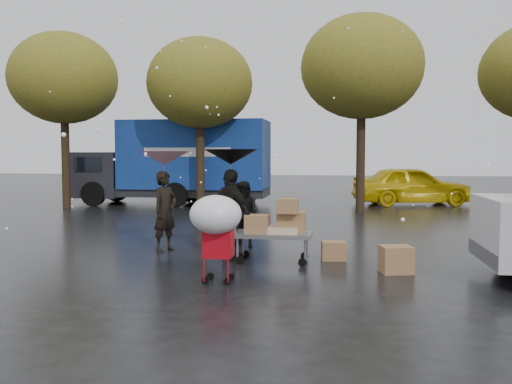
% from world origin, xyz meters
% --- Properties ---
extents(ground, '(90.00, 90.00, 0.00)m').
position_xyz_m(ground, '(0.00, 0.00, 0.00)').
color(ground, black).
rests_on(ground, ground).
extents(person_pink, '(0.66, 0.76, 1.75)m').
position_xyz_m(person_pink, '(-1.99, 1.26, 0.88)').
color(person_pink, black).
rests_on(person_pink, ground).
extents(person_middle, '(0.92, 0.85, 1.51)m').
position_xyz_m(person_middle, '(-0.37, 2.05, 0.75)').
color(person_middle, black).
rests_on(person_middle, ground).
extents(person_black, '(1.12, 1.00, 1.82)m').
position_xyz_m(person_black, '(-0.37, 0.55, 0.91)').
color(person_black, black).
rests_on(person_black, ground).
extents(umbrella_pink, '(1.07, 1.07, 2.18)m').
position_xyz_m(umbrella_pink, '(-1.99, 1.26, 2.03)').
color(umbrella_pink, '#4C4C4C').
rests_on(umbrella_pink, ground).
extents(umbrella_black, '(1.08, 1.08, 2.22)m').
position_xyz_m(umbrella_black, '(-0.37, 0.55, 2.06)').
color(umbrella_black, '#4C4C4C').
rests_on(umbrella_black, ground).
extents(vendor_cart, '(1.52, 0.80, 1.27)m').
position_xyz_m(vendor_cart, '(0.58, 0.37, 0.73)').
color(vendor_cart, slate).
rests_on(vendor_cart, ground).
extents(shopping_cart, '(0.84, 0.84, 1.46)m').
position_xyz_m(shopping_cart, '(-0.18, -1.58, 1.06)').
color(shopping_cart, red).
rests_on(shopping_cart, ground).
extents(blue_truck, '(8.30, 2.60, 3.50)m').
position_xyz_m(blue_truck, '(-5.03, 11.86, 1.76)').
color(blue_truck, navy).
rests_on(blue_truck, ground).
extents(box_ground_near, '(0.62, 0.54, 0.48)m').
position_xyz_m(box_ground_near, '(2.79, -0.24, 0.24)').
color(box_ground_near, olive).
rests_on(box_ground_near, ground).
extents(box_ground_far, '(0.52, 0.43, 0.37)m').
position_xyz_m(box_ground_far, '(1.67, 0.80, 0.19)').
color(box_ground_far, olive).
rests_on(box_ground_far, ground).
extents(yellow_taxi, '(5.10, 2.95, 1.63)m').
position_xyz_m(yellow_taxi, '(4.71, 13.19, 0.82)').
color(yellow_taxi, '#DEBB0B').
rests_on(yellow_taxi, ground).
extents(tree_row, '(21.60, 4.40, 7.12)m').
position_xyz_m(tree_row, '(-0.47, 10.00, 5.02)').
color(tree_row, black).
rests_on(tree_row, ground).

